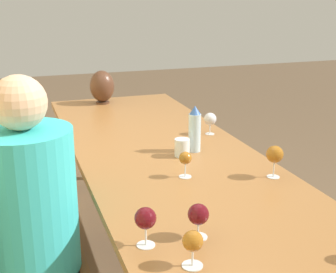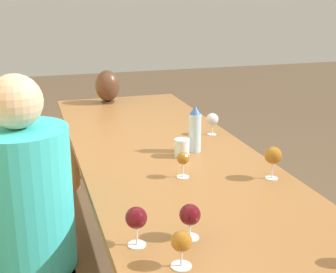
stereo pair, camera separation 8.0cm
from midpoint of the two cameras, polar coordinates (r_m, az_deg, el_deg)
The scene contains 14 objects.
ground_plane at distance 2.93m, azimuth -1.19°, elevation -15.49°, with size 14.00×14.00×0.00m, color brown.
dining_table at distance 2.63m, azimuth -1.28°, elevation -2.99°, with size 2.86×0.97×0.74m.
water_bottle at distance 2.56m, azimuth 2.38°, elevation 0.87°, with size 0.07×0.07×0.26m.
water_tumbler at distance 2.51m, azimuth 0.81°, elevation -1.37°, with size 0.08×0.08×0.10m.
vase at distance 3.72m, azimuth -8.65°, elevation 6.05°, with size 0.19×0.19×0.26m.
wine_glass_1 at distance 2.89m, azimuth 4.37°, elevation 2.10°, with size 0.08×0.08×0.14m.
wine_glass_2 at distance 2.21m, azimuth 1.10°, elevation -2.76°, with size 0.06×0.06×0.13m.
wine_glass_3 at distance 1.69m, azimuth 2.35°, elevation -9.55°, with size 0.08×0.08×0.13m.
wine_glass_4 at distance 1.63m, azimuth -4.19°, elevation -10.01°, with size 0.08×0.08×0.14m.
wine_glass_5 at distance 2.25m, azimuth 11.89°, elevation -2.19°, with size 0.08×0.08×0.16m.
wine_glass_6 at distance 1.53m, azimuth 1.50°, elevation -12.77°, with size 0.07×0.07×0.13m.
chair_near at distance 2.16m, azimuth -18.95°, elevation -14.38°, with size 0.44×0.44×0.90m.
chair_far at distance 2.93m, azimuth -19.16°, elevation -5.77°, with size 0.44×0.44×0.90m.
person_near at distance 2.07m, azimuth -17.09°, elevation -9.63°, with size 0.40×0.40×1.29m.
Camera 1 is at (-2.34, 0.78, 1.59)m, focal length 50.00 mm.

